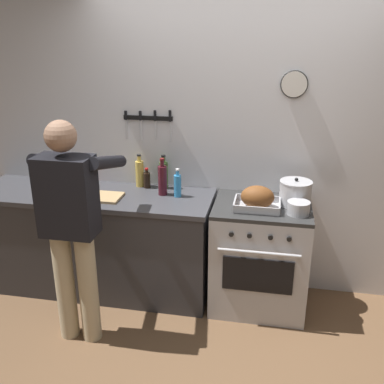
# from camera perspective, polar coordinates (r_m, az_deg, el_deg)

# --- Properties ---
(wall_back) EXTENTS (6.00, 0.13, 2.60)m
(wall_back) POSITION_cam_1_polar(r_m,az_deg,el_deg) (3.73, 6.31, 6.34)
(wall_back) COLOR silver
(wall_back) RESTS_ON ground
(counter_block) EXTENTS (2.03, 0.65, 0.90)m
(counter_block) POSITION_cam_1_polar(r_m,az_deg,el_deg) (3.97, -12.27, -6.20)
(counter_block) COLOR #38383D
(counter_block) RESTS_ON ground
(stove) EXTENTS (0.76, 0.67, 0.90)m
(stove) POSITION_cam_1_polar(r_m,az_deg,el_deg) (3.69, 8.74, -8.17)
(stove) COLOR #BCBCC1
(stove) RESTS_ON ground
(person_cook) EXTENTS (0.51, 0.63, 1.66)m
(person_cook) POSITION_cam_1_polar(r_m,az_deg,el_deg) (3.17, -15.41, -3.58)
(person_cook) COLOR #C6B793
(person_cook) RESTS_ON ground
(roasting_pan) EXTENTS (0.35, 0.26, 0.19)m
(roasting_pan) POSITION_cam_1_polar(r_m,az_deg,el_deg) (3.39, 8.48, -0.85)
(roasting_pan) COLOR #B7B7BC
(roasting_pan) RESTS_ON stove
(stock_pot) EXTENTS (0.25, 0.25, 0.22)m
(stock_pot) POSITION_cam_1_polar(r_m,az_deg,el_deg) (3.53, 13.25, -0.09)
(stock_pot) COLOR #B7B7BC
(stock_pot) RESTS_ON stove
(saucepan) EXTENTS (0.17, 0.17, 0.10)m
(saucepan) POSITION_cam_1_polar(r_m,az_deg,el_deg) (3.36, 13.64, -2.03)
(saucepan) COLOR #B7B7BC
(saucepan) RESTS_ON stove
(cutting_board) EXTENTS (0.36, 0.24, 0.02)m
(cutting_board) POSITION_cam_1_polar(r_m,az_deg,el_deg) (3.67, -11.93, -0.60)
(cutting_board) COLOR tan
(cutting_board) RESTS_ON counter_block
(bottle_olive_oil) EXTENTS (0.07, 0.07, 0.30)m
(bottle_olive_oil) POSITION_cam_1_polar(r_m,az_deg,el_deg) (3.79, -3.69, 2.30)
(bottle_olive_oil) COLOR #385623
(bottle_olive_oil) RESTS_ON counter_block
(bottle_soy_sauce) EXTENTS (0.06, 0.06, 0.18)m
(bottle_soy_sauce) POSITION_cam_1_polar(r_m,az_deg,el_deg) (3.82, -5.87, 1.60)
(bottle_soy_sauce) COLOR black
(bottle_soy_sauce) RESTS_ON counter_block
(bottle_hot_sauce) EXTENTS (0.05, 0.05, 0.17)m
(bottle_hot_sauce) POSITION_cam_1_polar(r_m,az_deg,el_deg) (3.96, -13.30, 1.77)
(bottle_hot_sauce) COLOR red
(bottle_hot_sauce) RESTS_ON counter_block
(bottle_cooking_oil) EXTENTS (0.07, 0.07, 0.29)m
(bottle_cooking_oil) POSITION_cam_1_polar(r_m,az_deg,el_deg) (3.85, -6.80, 2.47)
(bottle_cooking_oil) COLOR gold
(bottle_cooking_oil) RESTS_ON counter_block
(bottle_wine_red) EXTENTS (0.07, 0.07, 0.31)m
(bottle_wine_red) POSITION_cam_1_polar(r_m,az_deg,el_deg) (3.63, -3.85, 1.61)
(bottle_wine_red) COLOR #47141E
(bottle_wine_red) RESTS_ON counter_block
(bottle_dish_soap) EXTENTS (0.06, 0.06, 0.24)m
(bottle_dish_soap) POSITION_cam_1_polar(r_m,az_deg,el_deg) (3.60, -1.89, 0.90)
(bottle_dish_soap) COLOR #338CCC
(bottle_dish_soap) RESTS_ON counter_block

